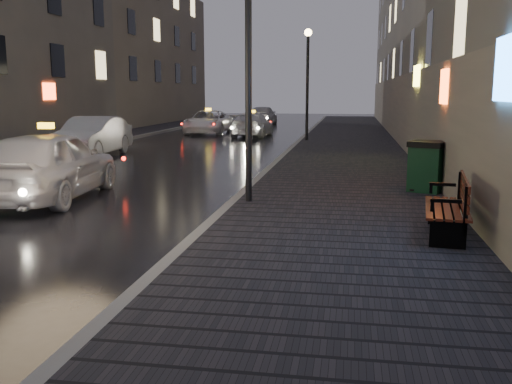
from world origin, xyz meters
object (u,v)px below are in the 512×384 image
trash_bin (427,166)px  car_left_mid (92,137)px  lamp_near (248,42)px  car_far (263,115)px  bench (452,206)px  taxi_near (48,164)px  taxi_mid (252,125)px  taxi_far (208,122)px  lamp_far (308,70)px

trash_bin → car_left_mid: size_ratio=0.26×
lamp_near → car_far: size_ratio=1.22×
lamp_near → trash_bin: 5.17m
bench → taxi_near: size_ratio=0.41×
taxi_mid → car_far: size_ratio=1.06×
car_left_mid → taxi_far: (1.39, 12.82, -0.08)m
taxi_near → taxi_far: bearing=-90.9°
car_left_mid → car_far: car_left_mid is taller
trash_bin → car_far: bearing=130.8°
lamp_near → car_far: 31.40m
trash_bin → taxi_near: taxi_near is taller
taxi_mid → car_far: car_far is taller
taxi_near → taxi_far: taxi_near is taller
lamp_far → trash_bin: (3.95, -14.10, -2.73)m
bench → car_left_mid: car_left_mid is taller
taxi_near → car_far: size_ratio=1.12×
car_far → lamp_far: bearing=107.0°
bench → taxi_far: size_ratio=0.40×
taxi_mid → taxi_far: taxi_far is taller
taxi_far → trash_bin: bearing=-63.5°
trash_bin → taxi_near: (-8.70, -1.71, 0.07)m
taxi_mid → bench: bearing=109.0°
lamp_near → bench: (3.80, -2.45, -2.85)m
taxi_near → car_left_mid: size_ratio=1.04×
trash_bin → taxi_near: bearing=-144.2°
taxi_mid → car_left_mid: bearing=69.1°
lamp_near → bench: lamp_near is taller
lamp_far → taxi_near: (-4.75, -15.82, -2.67)m
taxi_near → taxi_mid: 19.53m
taxi_near → car_left_mid: taxi_near is taller
lamp_far → taxi_mid: (-3.33, 3.66, -2.82)m
lamp_near → car_left_mid: 12.02m
car_left_mid → bench: bearing=-46.3°
bench → taxi_far: (-10.15, 24.05, 0.05)m
trash_bin → car_left_mid: bearing=174.2°
car_left_mid → taxi_far: bearing=81.7°
taxi_far → car_far: car_far is taller
lamp_far → car_left_mid: size_ratio=1.14×
lamp_near → taxi_near: 5.45m
bench → car_left_mid: 16.11m
trash_bin → taxi_mid: size_ratio=0.26×
lamp_near → taxi_far: 22.69m
lamp_near → taxi_mid: size_ratio=1.15×
taxi_mid → car_far: bearing=-83.1°
lamp_near → taxi_near: bearing=177.8°
car_left_mid → taxi_mid: 11.73m
taxi_mid → car_far: 11.36m
car_far → lamp_near: bearing=98.5°
bench → car_left_mid: bearing=142.5°
trash_bin → car_far: (-8.42, 29.06, -0.02)m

